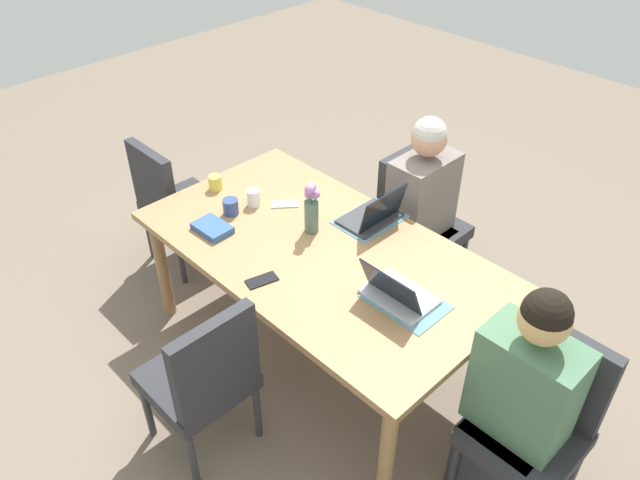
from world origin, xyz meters
name	(u,v)px	position (x,y,z in m)	size (l,w,h in m)	color
ground_plane	(320,349)	(0.00, 0.00, 0.00)	(10.00, 10.00, 0.00)	#756656
dining_table	(320,259)	(0.00, 0.00, 0.66)	(1.90, 1.05, 0.74)	#9E754C
chair_far_left_near	(416,215)	(-0.05, 0.87, 0.50)	(0.44, 0.44, 0.90)	#2D2D33
person_far_left_near	(419,220)	(0.02, 0.81, 0.53)	(0.36, 0.40, 1.19)	#2D2D33
chair_head_right_left_mid	(537,415)	(1.25, 0.07, 0.50)	(0.44, 0.44, 0.90)	#2D2D33
person_head_right_left_mid	(517,413)	(1.19, -0.01, 0.53)	(0.40, 0.36, 1.19)	#2D2D33
chair_near_left_far	(204,376)	(0.09, -0.81, 0.50)	(0.44, 0.44, 0.90)	#2D2D33
chair_head_left_right_near	(173,200)	(-1.23, -0.11, 0.50)	(0.44, 0.44, 0.90)	#2D2D33
flower_vase	(311,207)	(-0.14, 0.07, 0.89)	(0.09, 0.09, 0.30)	#4C6B60
placemat_far_left_near	(370,219)	(0.01, 0.37, 0.74)	(0.36, 0.26, 0.00)	slate
placemat_head_right_left_mid	(405,302)	(0.56, 0.00, 0.74)	(0.36, 0.26, 0.00)	slate
laptop_far_left_near	(374,215)	(0.04, 0.36, 0.78)	(0.22, 0.32, 0.21)	#38383D
laptop_head_right_left_mid	(397,293)	(0.52, -0.02, 0.78)	(0.32, 0.22, 0.20)	silver
coffee_mug_near_left	(215,183)	(-0.82, -0.04, 0.78)	(0.08, 0.08, 0.09)	#DBC64C
coffee_mug_near_right	(254,198)	(-0.54, 0.01, 0.79)	(0.07, 0.07, 0.10)	white
coffee_mug_centre_left	(231,207)	(-0.56, -0.13, 0.78)	(0.09, 0.09, 0.09)	#33477A
book_red_cover	(212,228)	(-0.50, -0.30, 0.76)	(0.20, 0.14, 0.04)	#335693
phone_black	(262,280)	(-0.01, -0.38, 0.74)	(0.15, 0.07, 0.01)	black
phone_silver	(285,204)	(-0.42, 0.13, 0.74)	(0.15, 0.07, 0.01)	silver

